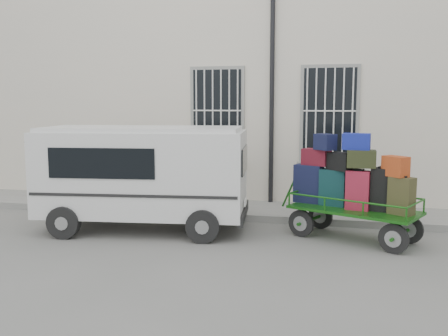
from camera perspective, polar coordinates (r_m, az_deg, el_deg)
The scene contains 5 objects.
ground at distance 9.68m, azimuth -2.75°, elevation -7.78°, with size 80.00×80.00×0.00m, color slate.
building at distance 14.71m, azimuth 3.17°, elevation 9.19°, with size 24.00×5.15×6.00m.
sidewalk at distance 11.73m, azimuth 0.22°, elevation -4.70°, with size 24.00×1.70×0.15m, color slate.
luggage_cart at distance 9.54m, azimuth 14.30°, elevation -2.10°, with size 2.69×1.91×1.99m.
van at distance 10.07m, azimuth -9.23°, elevation -0.38°, with size 4.29×2.26×2.07m.
Camera 1 is at (2.59, -8.98, 2.52)m, focal length 40.00 mm.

